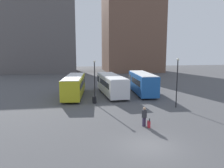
% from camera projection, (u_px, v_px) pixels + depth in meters
% --- Properties ---
extents(ground_plane, '(160.00, 160.00, 0.00)m').
position_uv_depth(ground_plane, '(149.00, 146.00, 15.17)').
color(ground_plane, '#4C4C4F').
extents(building_block_left, '(22.83, 13.07, 20.65)m').
position_uv_depth(building_block_left, '(38.00, 38.00, 66.22)').
color(building_block_left, '#5B5656').
rests_on(building_block_left, ground_plane).
extents(building_block_right, '(17.32, 16.88, 26.23)m').
position_uv_depth(building_block_right, '(131.00, 30.00, 70.63)').
color(building_block_right, brown).
rests_on(building_block_right, ground_plane).
extents(bus_0, '(3.53, 10.46, 2.98)m').
position_uv_depth(bus_0, '(74.00, 85.00, 31.61)').
color(bus_0, gold).
rests_on(bus_0, ground_plane).
extents(bus_1, '(3.22, 10.71, 2.94)m').
position_uv_depth(bus_1, '(111.00, 84.00, 33.00)').
color(bus_1, silver).
rests_on(bus_1, ground_plane).
extents(bus_2, '(3.16, 9.75, 3.19)m').
position_uv_depth(bus_2, '(142.00, 83.00, 33.62)').
color(bus_2, '#1E56A3').
rests_on(bus_2, ground_plane).
extents(traveler, '(0.48, 0.48, 1.74)m').
position_uv_depth(traveler, '(144.00, 115.00, 19.04)').
color(traveler, '#382D4C').
rests_on(traveler, ground_plane).
extents(suitcase, '(0.19, 0.33, 0.86)m').
position_uv_depth(suitcase, '(149.00, 124.00, 18.78)').
color(suitcase, '#B7232D').
rests_on(suitcase, ground_plane).
extents(lamp_post_0, '(0.28, 0.28, 5.73)m').
position_uv_depth(lamp_post_0, '(177.00, 79.00, 25.06)').
color(lamp_post_0, black).
rests_on(lamp_post_0, ground_plane).
extents(lamp_post_1, '(0.28, 0.28, 5.42)m').
position_uv_depth(lamp_post_1, '(95.00, 78.00, 26.73)').
color(lamp_post_1, black).
rests_on(lamp_post_1, ground_plane).
extents(trash_bin, '(0.52, 0.52, 0.85)m').
position_uv_depth(trash_bin, '(94.00, 100.00, 27.63)').
color(trash_bin, black).
rests_on(trash_bin, ground_plane).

